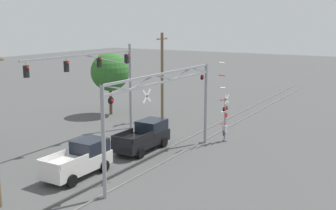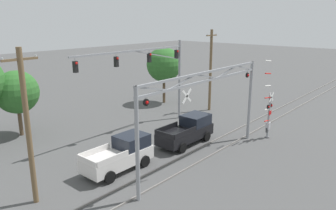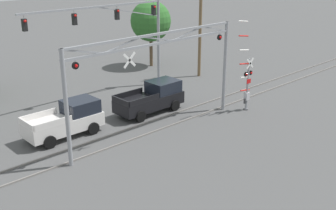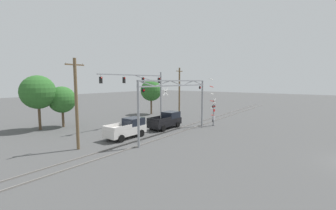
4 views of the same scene
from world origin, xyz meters
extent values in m
cube|color=gray|center=(0.00, 17.18, 0.05)|extent=(80.00, 0.08, 0.10)
cube|color=gray|center=(0.00, 18.62, 0.05)|extent=(80.00, 0.08, 0.10)
cylinder|color=gray|center=(-6.31, 16.90, 3.19)|extent=(0.23, 0.23, 6.37)
cylinder|color=gray|center=(6.31, 16.90, 3.19)|extent=(0.23, 0.23, 6.37)
cube|color=gray|center=(0.00, 16.90, 5.75)|extent=(12.84, 0.14, 0.14)
cube|color=gray|center=(0.00, 16.90, 6.30)|extent=(12.84, 0.14, 0.14)
cube|color=gray|center=(-5.04, 16.90, 6.03)|extent=(2.54, 0.08, 0.63)
cube|color=gray|center=(-2.52, 16.90, 6.03)|extent=(2.54, 0.08, 0.63)
cube|color=gray|center=(0.00, 16.90, 6.03)|extent=(2.54, 0.08, 0.63)
cube|color=gray|center=(2.52, 16.90, 6.03)|extent=(2.54, 0.08, 0.63)
cube|color=gray|center=(5.04, 16.90, 6.03)|extent=(2.54, 0.08, 0.63)
cylinder|color=black|center=(-5.59, 16.90, 5.39)|extent=(0.38, 0.10, 0.38)
sphere|color=red|center=(-5.59, 16.83, 5.39)|extent=(0.18, 0.18, 0.18)
cylinder|color=gray|center=(-5.59, 16.90, 5.63)|extent=(0.04, 0.04, 0.10)
cylinder|color=black|center=(5.59, 16.90, 5.39)|extent=(0.38, 0.10, 0.38)
sphere|color=red|center=(5.59, 16.83, 5.39)|extent=(0.18, 0.18, 0.18)
cylinder|color=gray|center=(5.59, 16.90, 5.63)|extent=(0.04, 0.04, 0.10)
cube|color=white|center=(-2.21, 16.80, 5.13)|extent=(0.88, 0.03, 0.88)
cube|color=white|center=(-2.21, 16.80, 5.13)|extent=(0.88, 0.03, 0.88)
cylinder|color=black|center=(-2.21, 16.78, 5.13)|extent=(0.04, 0.04, 0.02)
cylinder|color=gray|center=(7.48, 15.71, 1.92)|extent=(0.16, 0.16, 3.83)
cylinder|color=#59595B|center=(7.48, 15.71, 0.05)|extent=(0.35, 0.35, 0.10)
cube|color=white|center=(7.48, 15.60, 3.48)|extent=(0.78, 0.03, 0.78)
cube|color=white|center=(7.48, 15.60, 3.48)|extent=(0.78, 0.03, 0.78)
cylinder|color=black|center=(7.48, 15.57, 3.48)|extent=(0.04, 0.04, 0.02)
cylinder|color=black|center=(7.20, 15.71, 2.73)|extent=(0.32, 0.09, 0.32)
sphere|color=red|center=(7.20, 15.65, 2.73)|extent=(0.16, 0.16, 0.16)
cylinder|color=black|center=(7.76, 15.71, 2.73)|extent=(0.32, 0.09, 0.32)
sphere|color=red|center=(7.76, 15.65, 2.73)|extent=(0.16, 0.16, 0.16)
cube|color=gray|center=(7.48, 15.71, 2.73)|extent=(0.64, 0.06, 0.06)
cube|color=red|center=(7.48, 15.61, 2.18)|extent=(0.44, 0.02, 0.32)
cube|color=#B2B2B7|center=(7.48, 15.71, 1.05)|extent=(0.36, 0.28, 0.56)
cylinder|color=red|center=(7.23, 15.71, 1.55)|extent=(1.00, 0.09, 0.23)
cylinder|color=white|center=(7.09, 15.71, 2.54)|extent=(1.00, 0.09, 0.23)
cylinder|color=red|center=(6.95, 15.71, 3.53)|extent=(1.00, 0.09, 0.23)
cylinder|color=white|center=(6.81, 15.71, 4.52)|extent=(1.00, 0.09, 0.23)
cylinder|color=red|center=(6.68, 15.71, 5.51)|extent=(1.00, 0.09, 0.23)
cylinder|color=white|center=(6.54, 15.71, 6.50)|extent=(1.00, 0.09, 0.23)
cube|color=#3F3F42|center=(7.35, 15.71, 0.70)|extent=(0.24, 0.12, 0.36)
cylinder|color=gray|center=(7.11, 24.82, 3.84)|extent=(0.24, 0.24, 7.68)
cube|color=gray|center=(1.07, 24.82, 7.08)|extent=(12.07, 0.14, 0.14)
cube|color=gray|center=(4.09, 24.82, 6.48)|extent=(6.05, 0.08, 1.28)
cylinder|color=gray|center=(-4.46, 24.82, 6.93)|extent=(0.04, 0.04, 0.30)
cube|color=black|center=(-4.46, 24.82, 6.38)|extent=(0.30, 0.26, 0.80)
sphere|color=red|center=(-4.46, 24.65, 6.65)|extent=(0.18, 0.18, 0.18)
cylinder|color=gray|center=(-0.77, 24.82, 6.93)|extent=(0.04, 0.04, 0.30)
cube|color=black|center=(-0.77, 24.82, 6.38)|extent=(0.30, 0.26, 0.80)
sphere|color=red|center=(-0.77, 24.65, 6.65)|extent=(0.18, 0.18, 0.18)
cylinder|color=gray|center=(2.92, 24.82, 6.93)|extent=(0.04, 0.04, 0.30)
cube|color=black|center=(2.92, 24.82, 6.38)|extent=(0.30, 0.26, 0.80)
sphere|color=red|center=(2.92, 24.65, 6.65)|extent=(0.18, 0.18, 0.18)
cylinder|color=gray|center=(6.61, 24.82, 6.93)|extent=(0.04, 0.04, 0.30)
cube|color=black|center=(6.61, 24.82, 6.38)|extent=(0.30, 0.26, 0.80)
sphere|color=red|center=(6.61, 24.65, 6.65)|extent=(0.18, 0.18, 0.18)
cube|color=black|center=(1.97, 20.08, 0.82)|extent=(5.16, 1.91, 0.86)
cube|color=black|center=(3.32, 20.08, 1.68)|extent=(2.16, 1.76, 0.85)
cube|color=black|center=(0.79, 19.16, 1.45)|extent=(2.60, 0.08, 0.38)
cube|color=black|center=(0.79, 20.99, 1.45)|extent=(2.60, 0.08, 0.38)
cube|color=black|center=(-0.56, 20.08, 1.45)|extent=(0.10, 1.83, 0.38)
cylinder|color=black|center=(3.57, 19.11, 0.39)|extent=(0.79, 0.24, 0.79)
cylinder|color=black|center=(3.57, 21.04, 0.39)|extent=(0.79, 0.24, 0.79)
cylinder|color=black|center=(0.37, 19.11, 0.39)|extent=(0.79, 0.24, 0.79)
cylinder|color=black|center=(0.37, 21.04, 0.39)|extent=(0.79, 0.24, 0.79)
cube|color=silver|center=(-4.61, 20.53, 0.82)|extent=(4.84, 1.91, 0.86)
cube|color=black|center=(-3.36, 20.53, 1.68)|extent=(2.03, 1.76, 0.85)
cube|color=silver|center=(-5.73, 19.62, 1.45)|extent=(2.41, 0.08, 0.38)
cube|color=silver|center=(-5.73, 21.45, 1.45)|extent=(2.41, 0.08, 0.38)
cube|color=silver|center=(-6.98, 20.53, 1.45)|extent=(0.10, 1.83, 0.38)
cylinder|color=black|center=(-3.12, 19.57, 0.39)|extent=(0.79, 0.24, 0.79)
cylinder|color=black|center=(-3.12, 21.50, 0.39)|extent=(0.79, 0.24, 0.79)
cylinder|color=black|center=(-6.11, 19.57, 0.39)|extent=(0.79, 0.24, 0.79)
cylinder|color=black|center=(-6.11, 21.50, 0.39)|extent=(0.79, 0.24, 0.79)
cylinder|color=brown|center=(-10.06, 20.99, 4.16)|extent=(0.28, 0.28, 8.32)
cube|color=brown|center=(-10.06, 20.99, 7.72)|extent=(1.80, 0.12, 0.12)
cylinder|color=silver|center=(-10.88, 20.99, 7.82)|extent=(0.08, 0.08, 0.12)
cylinder|color=silver|center=(-9.24, 20.99, 7.82)|extent=(0.08, 0.08, 0.12)
cylinder|color=brown|center=(11.56, 24.19, 4.28)|extent=(0.28, 0.28, 8.56)
cube|color=brown|center=(11.56, 24.19, 7.96)|extent=(1.80, 0.12, 0.12)
cylinder|color=silver|center=(10.74, 24.19, 8.06)|extent=(0.08, 0.08, 0.12)
cylinder|color=silver|center=(12.38, 24.19, 8.06)|extent=(0.08, 0.08, 0.12)
cylinder|color=brown|center=(10.78, 30.06, 1.55)|extent=(0.32, 0.32, 3.11)
sphere|color=#2D6628|center=(10.78, 30.06, 4.50)|extent=(3.99, 3.99, 3.99)
cylinder|color=brown|center=(-5.54, 31.89, 1.25)|extent=(0.32, 0.32, 2.51)
sphere|color=#2D6628|center=(-5.54, 31.89, 3.76)|extent=(3.58, 3.58, 3.58)
cylinder|color=brown|center=(-8.27, 32.58, 1.68)|extent=(0.32, 0.32, 3.37)
sphere|color=#2D6628|center=(-8.27, 32.58, 4.87)|extent=(4.28, 4.28, 4.28)
camera|label=1|loc=(-23.30, 2.67, 9.65)|focal=45.00mm
camera|label=2|loc=(-17.41, 5.24, 9.63)|focal=35.00mm
camera|label=3|loc=(-16.27, -1.43, 10.76)|focal=45.00mm
camera|label=4|loc=(-21.34, 2.31, 6.30)|focal=24.00mm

